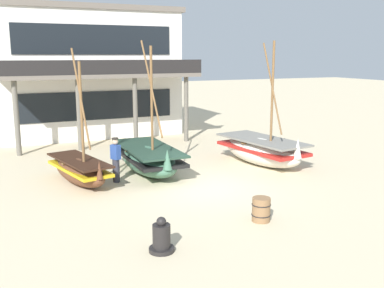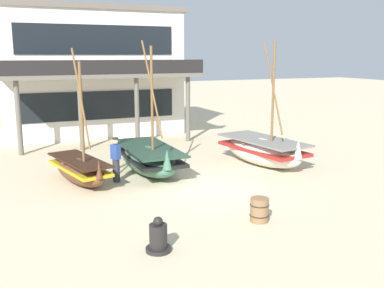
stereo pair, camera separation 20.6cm
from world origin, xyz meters
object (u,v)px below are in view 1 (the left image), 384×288
object	(u,v)px
fisherman_by_hull	(116,160)
capstan_winch	(162,238)
wooden_barrel	(261,209)
fishing_boat_near_left	(262,150)
fishing_boat_centre_large	(148,158)
fishing_boat_far_right	(80,170)
harbor_building_main	(87,72)

from	to	relation	value
fisherman_by_hull	capstan_winch	bearing A→B (deg)	-95.12
fisherman_by_hull	capstan_winch	distance (m)	6.37
fisherman_by_hull	wooden_barrel	size ratio (longest dim) A/B	2.41
fishing_boat_near_left	wooden_barrel	size ratio (longest dim) A/B	7.49
fishing_boat_near_left	fishing_boat_centre_large	distance (m)	4.99
fishing_boat_near_left	fishing_boat_far_right	xyz separation A→B (m)	(-7.76, 0.28, -0.10)
capstan_winch	fishing_boat_near_left	bearing A→B (deg)	42.26
fishing_boat_near_left	capstan_winch	xyz separation A→B (m)	(-7.05, -6.40, -0.29)
fishing_boat_centre_large	capstan_winch	world-z (taller)	fishing_boat_centre_large
fisherman_by_hull	wooden_barrel	bearing A→B (deg)	-64.15
fishing_boat_centre_large	wooden_barrel	size ratio (longest dim) A/B	7.50
fishing_boat_far_right	fishing_boat_near_left	bearing A→B (deg)	-2.09
fishing_boat_near_left	fishing_boat_far_right	world-z (taller)	fishing_boat_near_left
fishing_boat_far_right	capstan_winch	distance (m)	6.73
fishing_boat_near_left	wooden_barrel	bearing A→B (deg)	-123.32
fishing_boat_far_right	capstan_winch	bearing A→B (deg)	-83.94
wooden_barrel	harbor_building_main	distance (m)	17.20
capstan_winch	fishing_boat_centre_large	bearing A→B (deg)	73.52
fisherman_by_hull	harbor_building_main	xyz separation A→B (m)	(1.29, 11.18, 2.86)
wooden_barrel	fishing_boat_near_left	bearing A→B (deg)	56.68
fishing_boat_near_left	harbor_building_main	distance (m)	12.63
capstan_winch	harbor_building_main	distance (m)	17.92
fishing_boat_centre_large	fisherman_by_hull	bearing A→B (deg)	-152.53
fishing_boat_centre_large	capstan_winch	bearing A→B (deg)	-106.48
fishing_boat_centre_large	fishing_boat_far_right	bearing A→B (deg)	-171.01
capstan_winch	harbor_building_main	bearing A→B (deg)	83.94
wooden_barrel	capstan_winch	bearing A→B (deg)	-168.05
capstan_winch	wooden_barrel	bearing A→B (deg)	11.95
fishing_boat_near_left	fisherman_by_hull	world-z (taller)	fishing_boat_near_left
fishing_boat_centre_large	fishing_boat_near_left	bearing A→B (deg)	-8.40
fisherman_by_hull	harbor_building_main	size ratio (longest dim) A/B	0.16
fishing_boat_near_left	fisherman_by_hull	bearing A→B (deg)	-179.35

